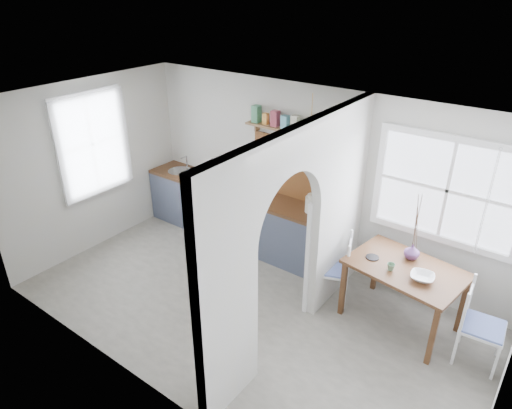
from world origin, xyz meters
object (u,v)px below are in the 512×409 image
Objects in this scene: chair_left at (332,267)px; chair_right at (483,326)px; dining_table at (401,295)px; vase at (412,251)px; kettle at (311,203)px.

chair_left is 0.99× the size of chair_right.
dining_table is 1.36× the size of chair_left.
chair_right reaches higher than chair_left.
vase reaches higher than chair_right.
chair_right is 1.10m from vase.
chair_left is 1.03m from vase.
kettle is (-0.63, 0.48, 0.56)m from chair_left.
kettle is 1.41× the size of vase.
chair_right reaches higher than dining_table.
vase is (0.88, 0.29, 0.43)m from chair_left.
dining_table is 1.34× the size of chair_right.
vase is at bearing 17.70° from kettle.
chair_left is at bearing 84.75° from chair_right.
dining_table is 0.94m from chair_right.
dining_table is 1.71m from kettle.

